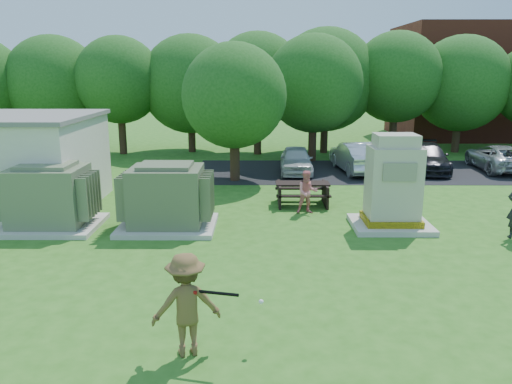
{
  "coord_description": "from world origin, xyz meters",
  "views": [
    {
      "loc": [
        0.09,
        -10.6,
        4.9
      ],
      "look_at": [
        0.0,
        4.0,
        1.3
      ],
      "focal_mm": 35.0,
      "sensor_mm": 36.0,
      "label": 1
    }
  ],
  "objects_px": {
    "picnic_table": "(302,191)",
    "car_dark": "(427,157)",
    "generator_cabinet": "(393,188)",
    "batter": "(186,305)",
    "transformer_left": "(49,198)",
    "person_at_picnic": "(307,192)",
    "transformer_right": "(167,198)",
    "car_silver_a": "(356,157)",
    "car_silver_b": "(498,158)",
    "car_white": "(296,160)"
  },
  "relations": [
    {
      "from": "picnic_table",
      "to": "car_dark",
      "type": "height_order",
      "value": "car_dark"
    },
    {
      "from": "generator_cabinet",
      "to": "batter",
      "type": "bearing_deg",
      "value": -126.82
    },
    {
      "from": "transformer_left",
      "to": "person_at_picnic",
      "type": "xyz_separation_m",
      "value": [
        8.27,
        1.69,
        -0.21
      ]
    },
    {
      "from": "transformer_right",
      "to": "car_silver_a",
      "type": "xyz_separation_m",
      "value": [
        7.64,
        9.0,
        -0.24
      ]
    },
    {
      "from": "transformer_right",
      "to": "picnic_table",
      "type": "distance_m",
      "value": 5.32
    },
    {
      "from": "transformer_left",
      "to": "car_silver_a",
      "type": "bearing_deg",
      "value": 38.44
    },
    {
      "from": "car_silver_a",
      "to": "picnic_table",
      "type": "bearing_deg",
      "value": 56.43
    },
    {
      "from": "transformer_right",
      "to": "car_silver_b",
      "type": "xyz_separation_m",
      "value": [
        14.79,
        9.45,
        -0.34
      ]
    },
    {
      "from": "picnic_table",
      "to": "person_at_picnic",
      "type": "bearing_deg",
      "value": -86.32
    },
    {
      "from": "transformer_left",
      "to": "transformer_right",
      "type": "bearing_deg",
      "value": 0.0
    },
    {
      "from": "car_white",
      "to": "car_dark",
      "type": "bearing_deg",
      "value": 7.09
    },
    {
      "from": "picnic_table",
      "to": "car_silver_b",
      "type": "height_order",
      "value": "car_silver_b"
    },
    {
      "from": "batter",
      "to": "car_dark",
      "type": "xyz_separation_m",
      "value": [
        9.55,
        16.44,
        -0.27
      ]
    },
    {
      "from": "car_dark",
      "to": "transformer_left",
      "type": "bearing_deg",
      "value": -138.81
    },
    {
      "from": "person_at_picnic",
      "to": "car_dark",
      "type": "height_order",
      "value": "person_at_picnic"
    },
    {
      "from": "car_white",
      "to": "car_silver_a",
      "type": "xyz_separation_m",
      "value": [
        2.95,
        0.33,
        0.09
      ]
    },
    {
      "from": "car_silver_a",
      "to": "person_at_picnic",
      "type": "bearing_deg",
      "value": 60.56
    },
    {
      "from": "person_at_picnic",
      "to": "car_dark",
      "type": "bearing_deg",
      "value": 43.35
    },
    {
      "from": "person_at_picnic",
      "to": "car_white",
      "type": "xyz_separation_m",
      "value": [
        0.12,
        6.97,
        -0.11
      ]
    },
    {
      "from": "generator_cabinet",
      "to": "car_white",
      "type": "height_order",
      "value": "generator_cabinet"
    },
    {
      "from": "transformer_right",
      "to": "car_dark",
      "type": "xyz_separation_m",
      "value": [
        11.18,
        9.25,
        -0.31
      ]
    },
    {
      "from": "batter",
      "to": "person_at_picnic",
      "type": "xyz_separation_m",
      "value": [
        2.94,
        8.88,
        -0.18
      ]
    },
    {
      "from": "car_silver_a",
      "to": "transformer_right",
      "type": "bearing_deg",
      "value": 43.01
    },
    {
      "from": "transformer_left",
      "to": "generator_cabinet",
      "type": "xyz_separation_m",
      "value": [
        10.78,
        0.1,
        0.33
      ]
    },
    {
      "from": "transformer_left",
      "to": "person_at_picnic",
      "type": "distance_m",
      "value": 8.44
    },
    {
      "from": "car_silver_a",
      "to": "car_dark",
      "type": "xyz_separation_m",
      "value": [
        3.54,
        0.25,
        -0.07
      ]
    },
    {
      "from": "generator_cabinet",
      "to": "person_at_picnic",
      "type": "distance_m",
      "value": 3.03
    },
    {
      "from": "transformer_right",
      "to": "car_white",
      "type": "height_order",
      "value": "transformer_right"
    },
    {
      "from": "batter",
      "to": "picnic_table",
      "type": "bearing_deg",
      "value": -120.98
    },
    {
      "from": "car_silver_b",
      "to": "person_at_picnic",
      "type": "bearing_deg",
      "value": 40.13
    },
    {
      "from": "transformer_left",
      "to": "car_dark",
      "type": "height_order",
      "value": "transformer_left"
    },
    {
      "from": "picnic_table",
      "to": "car_white",
      "type": "xyz_separation_m",
      "value": [
        0.19,
        5.85,
        0.12
      ]
    },
    {
      "from": "car_silver_b",
      "to": "batter",
      "type": "bearing_deg",
      "value": 54.59
    },
    {
      "from": "transformer_left",
      "to": "person_at_picnic",
      "type": "height_order",
      "value": "transformer_left"
    },
    {
      "from": "picnic_table",
      "to": "car_white",
      "type": "relative_size",
      "value": 0.52
    },
    {
      "from": "batter",
      "to": "car_dark",
      "type": "bearing_deg",
      "value": -135.13
    },
    {
      "from": "transformer_left",
      "to": "generator_cabinet",
      "type": "relative_size",
      "value": 1.01
    },
    {
      "from": "car_white",
      "to": "transformer_left",
      "type": "bearing_deg",
      "value": -132.14
    },
    {
      "from": "batter",
      "to": "car_white",
      "type": "distance_m",
      "value": 16.14
    },
    {
      "from": "car_silver_a",
      "to": "car_dark",
      "type": "height_order",
      "value": "car_silver_a"
    },
    {
      "from": "transformer_left",
      "to": "car_dark",
      "type": "bearing_deg",
      "value": 31.87
    },
    {
      "from": "generator_cabinet",
      "to": "person_at_picnic",
      "type": "height_order",
      "value": "generator_cabinet"
    },
    {
      "from": "generator_cabinet",
      "to": "car_silver_a",
      "type": "height_order",
      "value": "generator_cabinet"
    },
    {
      "from": "batter",
      "to": "car_silver_b",
      "type": "relative_size",
      "value": 0.41
    },
    {
      "from": "batter",
      "to": "car_dark",
      "type": "distance_m",
      "value": 19.01
    },
    {
      "from": "picnic_table",
      "to": "car_white",
      "type": "distance_m",
      "value": 5.86
    },
    {
      "from": "car_silver_a",
      "to": "transformer_left",
      "type": "bearing_deg",
      "value": 31.77
    },
    {
      "from": "picnic_table",
      "to": "car_white",
      "type": "height_order",
      "value": "car_white"
    },
    {
      "from": "car_silver_a",
      "to": "car_dark",
      "type": "relative_size",
      "value": 0.98
    },
    {
      "from": "generator_cabinet",
      "to": "batter",
      "type": "height_order",
      "value": "generator_cabinet"
    }
  ]
}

